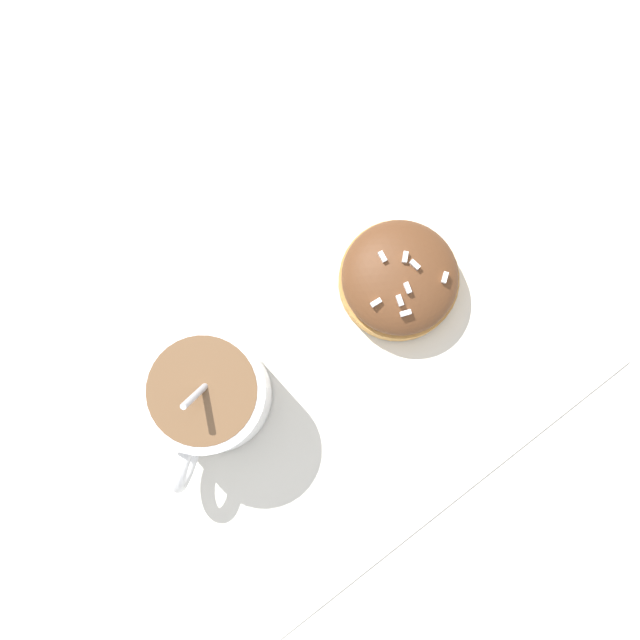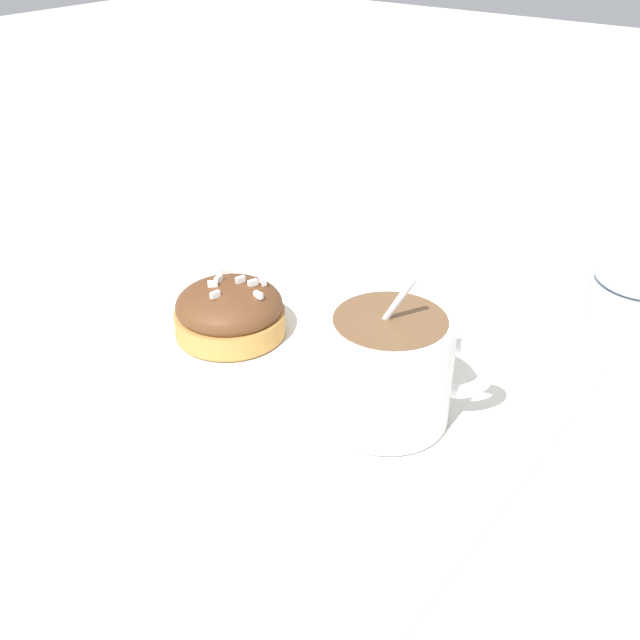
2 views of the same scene
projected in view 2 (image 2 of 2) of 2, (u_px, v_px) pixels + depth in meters
ground_plane at (303, 373)px, 0.51m from camera, size 3.00×3.00×0.00m
paper_napkin at (303, 371)px, 0.51m from camera, size 0.33×0.29×0.00m
coffee_cup at (391, 365)px, 0.44m from camera, size 0.09×0.08×0.10m
frosted_pastry at (230, 311)px, 0.54m from camera, size 0.08×0.08×0.04m
sugar_bowl at (637, 296)px, 0.54m from camera, size 0.07×0.07×0.06m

